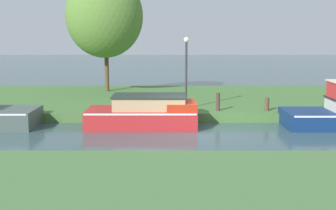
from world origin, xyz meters
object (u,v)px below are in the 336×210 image
Objects in this scene: red_barge at (146,113)px; lamp_post at (186,65)px; mooring_post_near at (218,102)px; mooring_post_far at (267,104)px; willow_tree_left at (105,16)px.

red_barge is 1.39× the size of lamp_post.
mooring_post_near is (3.09, 1.53, 0.21)m from red_barge.
red_barge is at bearing -163.74° from mooring_post_far.
willow_tree_left is 9.30m from mooring_post_near.
red_barge is at bearing -70.86° from willow_tree_left.
red_barge reaches higher than mooring_post_far.
willow_tree_left reaches higher than mooring_post_near.
lamp_post is at bearing -52.03° from willow_tree_left.
mooring_post_near is at bearing -46.95° from willow_tree_left.
lamp_post is (1.71, 2.09, 1.81)m from red_barge.
red_barge is 3.46m from mooring_post_near.
red_barge is at bearing -129.33° from lamp_post.
lamp_post is at bearing 171.06° from mooring_post_far.
mooring_post_far is at bearing -8.94° from lamp_post.
lamp_post is 4.08× the size of mooring_post_near.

